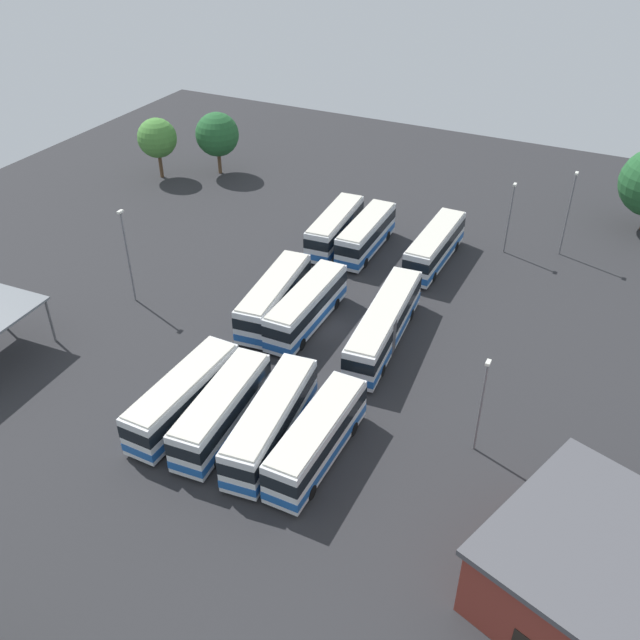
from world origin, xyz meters
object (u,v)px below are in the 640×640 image
at_px(depot_building, 587,569).
at_px(tree_east_edge, 157,138).
at_px(lamp_post_near_entrance, 127,253).
at_px(bus_row1_slot0, 384,325).
at_px(bus_row1_slot2, 307,306).
at_px(lamp_post_mid_lot, 569,211).
at_px(lamp_post_by_building, 481,402).
at_px(bus_row0_slot1, 271,421).
at_px(tree_west_edge, 217,134).
at_px(bus_row0_slot0, 317,438).
at_px(bus_row2_slot2, 366,234).
at_px(bus_row2_slot3, 335,228).
at_px(lamp_post_far_corner, 510,215).
at_px(bus_row1_slot3, 274,297).
at_px(bus_row2_slot0, 435,246).
at_px(bus_row0_slot2, 222,410).
at_px(bus_row0_slot3, 184,396).

bearing_deg(depot_building, tree_east_edge, 56.01).
bearing_deg(lamp_post_near_entrance, bus_row1_slot0, -80.56).
height_order(bus_row1_slot2, lamp_post_mid_lot, lamp_post_mid_lot).
bearing_deg(lamp_post_by_building, bus_row0_slot1, 113.28).
xyz_separation_m(lamp_post_mid_lot, tree_west_edge, (2.78, 42.16, 0.19)).
bearing_deg(bus_row0_slot0, bus_row2_slot2, 16.82).
xyz_separation_m(bus_row2_slot3, lamp_post_far_corner, (5.95, -16.07, 2.25)).
bearing_deg(lamp_post_far_corner, bus_row1_slot0, 165.63).
distance_m(bus_row1_slot3, lamp_post_far_corner, 25.32).
bearing_deg(depot_building, bus_row2_slot0, 30.57).
height_order(bus_row2_slot3, depot_building, depot_building).
bearing_deg(bus_row2_slot0, lamp_post_near_entrance, 129.98).
relative_size(lamp_post_near_entrance, lamp_post_by_building, 1.18).
bearing_deg(bus_row1_slot2, bus_row2_slot2, 2.73).
relative_size(bus_row0_slot2, bus_row2_slot3, 0.99).
xyz_separation_m(bus_row1_slot2, bus_row2_slot0, (14.99, -6.28, 0.00)).
bearing_deg(bus_row0_slot1, lamp_post_near_entrance, 62.78).
height_order(bus_row1_slot2, depot_building, depot_building).
relative_size(bus_row1_slot0, bus_row1_slot2, 1.26).
bearing_deg(bus_row0_slot2, bus_row1_slot2, 2.92).
distance_m(bus_row1_slot0, lamp_post_near_entrance, 23.02).
distance_m(bus_row1_slot0, lamp_post_mid_lot, 24.41).
height_order(bus_row2_slot0, tree_west_edge, tree_west_edge).
relative_size(bus_row1_slot0, bus_row2_slot3, 1.31).
bearing_deg(lamp_post_far_corner, lamp_post_mid_lot, -68.09).
bearing_deg(bus_row2_slot2, lamp_post_far_corner, -64.84).
relative_size(bus_row0_slot1, bus_row2_slot0, 1.02).
bearing_deg(tree_east_edge, depot_building, -123.99).
height_order(bus_row0_slot0, bus_row2_slot3, same).
relative_size(lamp_post_mid_lot, tree_east_edge, 1.19).
height_order(bus_row0_slot3, bus_row1_slot2, same).
xyz_separation_m(bus_row1_slot0, lamp_post_near_entrance, (-3.74, 22.51, 2.97)).
bearing_deg(bus_row1_slot3, bus_row0_slot1, -151.41).
relative_size(bus_row2_slot2, tree_east_edge, 1.38).
bearing_deg(bus_row0_slot3, lamp_post_mid_lot, -28.17).
distance_m(depot_building, lamp_post_far_corner, 39.48).
xyz_separation_m(bus_row0_slot2, tree_west_edge, (39.28, 25.81, 3.09)).
bearing_deg(bus_row1_slot3, depot_building, -121.01).
bearing_deg(lamp_post_far_corner, bus_row2_slot3, 110.31).
bearing_deg(lamp_post_near_entrance, bus_row0_slot3, -129.26).
bearing_deg(lamp_post_near_entrance, bus_row0_slot1, -117.22).
bearing_deg(bus_row1_slot0, bus_row0_slot3, 147.26).
distance_m(bus_row0_slot0, lamp_post_mid_lot, 37.37).
distance_m(bus_row2_slot3, lamp_post_near_entrance, 21.35).
bearing_deg(bus_row2_slot2, lamp_post_mid_lot, -65.76).
bearing_deg(bus_row0_slot3, bus_row2_slot2, -3.60).
bearing_deg(lamp_post_mid_lot, bus_row1_slot0, 155.08).
distance_m(bus_row0_slot3, lamp_post_far_corner, 37.41).
bearing_deg(bus_row2_slot0, depot_building, -149.43).
distance_m(lamp_post_by_building, tree_east_edge, 55.94).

